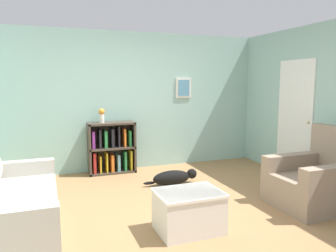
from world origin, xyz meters
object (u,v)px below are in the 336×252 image
at_px(couch, 8,209).
at_px(coffee_table, 189,210).
at_px(dog, 174,177).
at_px(recliner_chair, 318,180).
at_px(bookshelf, 111,149).
at_px(vase, 102,115).

relative_size(couch, coffee_table, 2.68).
bearing_deg(dog, recliner_chair, -45.19).
distance_m(recliner_chair, dog, 2.14).
bearing_deg(couch, bookshelf, 55.02).
height_order(recliner_chair, dog, recliner_chair).
xyz_separation_m(recliner_chair, coffee_table, (-1.96, -0.10, -0.11)).
bearing_deg(coffee_table, bookshelf, 97.39).
relative_size(couch, dog, 2.13).
height_order(couch, dog, couch).
bearing_deg(dog, bookshelf, 126.48).
height_order(bookshelf, dog, bookshelf).
xyz_separation_m(couch, coffee_table, (1.87, -0.54, -0.07)).
relative_size(coffee_table, dog, 0.79).
bearing_deg(couch, vase, 57.79).
bearing_deg(couch, recliner_chair, -6.42).
distance_m(couch, dog, 2.57).
relative_size(bookshelf, coffee_table, 1.30).
bearing_deg(coffee_table, vase, 100.78).
distance_m(bookshelf, coffee_table, 2.74).
relative_size(couch, recliner_chair, 1.83).
height_order(couch, bookshelf, bookshelf).
relative_size(couch, vase, 7.45).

